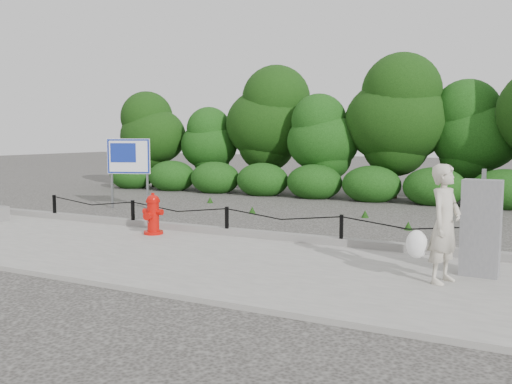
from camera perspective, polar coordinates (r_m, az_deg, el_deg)
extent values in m
plane|color=#2D2B28|center=(11.46, -3.08, -4.93)|extent=(90.00, 90.00, 0.00)
cube|color=gray|center=(9.81, -8.95, -6.63)|extent=(14.00, 4.00, 0.08)
cube|color=slate|center=(11.48, -2.96, -4.16)|extent=(14.00, 0.22, 0.14)
cube|color=black|center=(14.53, -20.45, -1.47)|extent=(0.06, 0.06, 0.60)
cube|color=black|center=(12.82, -12.83, -2.19)|extent=(0.06, 0.06, 0.60)
cube|color=black|center=(11.40, -3.09, -3.06)|extent=(0.06, 0.06, 0.60)
cube|color=black|center=(10.39, 8.97, -4.00)|extent=(0.06, 0.06, 0.60)
cube|color=black|center=(9.93, 22.88, -4.87)|extent=(0.06, 0.06, 0.60)
cylinder|color=black|center=(13.62, -16.91, -0.89)|extent=(2.50, 0.02, 0.02)
cylinder|color=black|center=(12.03, -8.26, -1.57)|extent=(2.50, 0.02, 0.02)
cylinder|color=black|center=(10.80, 2.67, -2.38)|extent=(2.50, 0.02, 0.02)
cylinder|color=black|center=(10.05, 15.80, -3.23)|extent=(2.50, 0.02, 0.02)
cylinder|color=black|center=(23.19, -10.74, 2.92)|extent=(0.18, 0.18, 1.94)
ellipsoid|color=#225413|center=(23.16, -10.80, 6.28)|extent=(2.87, 2.49, 3.11)
cylinder|color=black|center=(22.10, -4.94, 2.43)|extent=(0.18, 0.18, 1.61)
ellipsoid|color=#225413|center=(22.06, -4.97, 5.34)|extent=(2.38, 2.06, 2.57)
cylinder|color=black|center=(21.24, 1.37, 3.31)|extent=(0.18, 0.18, 2.36)
ellipsoid|color=#225413|center=(21.22, 1.38, 7.76)|extent=(3.49, 3.01, 3.77)
cylinder|color=black|center=(19.55, 6.99, 2.18)|extent=(0.18, 0.18, 1.77)
ellipsoid|color=#225413|center=(19.51, 7.04, 5.82)|extent=(2.62, 2.27, 2.83)
cylinder|color=black|center=(19.22, 14.44, 2.91)|extent=(0.18, 0.18, 2.40)
ellipsoid|color=#225413|center=(19.21, 14.58, 7.92)|extent=(3.55, 3.07, 3.84)
cylinder|color=black|center=(19.26, 21.97, 1.99)|extent=(0.18, 0.18, 1.95)
ellipsoid|color=#225413|center=(19.22, 22.13, 6.05)|extent=(2.88, 2.49, 3.11)
cylinder|color=#C10C07|center=(11.75, -10.74, -4.20)|extent=(0.44, 0.44, 0.07)
cylinder|color=#C10C07|center=(11.69, -10.77, -2.54)|extent=(0.27, 0.27, 0.62)
cylinder|color=#C10C07|center=(11.65, -10.80, -0.93)|extent=(0.32, 0.32, 0.06)
ellipsoid|color=#C10C07|center=(11.64, -10.81, -0.76)|extent=(0.28, 0.28, 0.20)
cylinder|color=#C10C07|center=(11.63, -10.82, -0.23)|extent=(0.07, 0.07, 0.06)
cylinder|color=#C10C07|center=(11.77, -11.47, -1.99)|extent=(0.12, 0.13, 0.13)
cylinder|color=#C10C07|center=(11.58, -10.08, -2.09)|extent=(0.12, 0.13, 0.13)
cylinder|color=#C10C07|center=(11.54, -11.28, -2.49)|extent=(0.18, 0.15, 0.17)
cylinder|color=slate|center=(11.60, -11.35, -2.90)|extent=(0.01, 0.06, 0.13)
imported|color=#BEB6A3|center=(8.10, 19.26, -3.18)|extent=(0.57, 0.71, 1.69)
ellipsoid|color=white|center=(8.06, 16.56, -5.29)|extent=(0.30, 0.24, 0.41)
cube|color=gray|center=(8.72, 22.58, -3.52)|extent=(0.56, 0.35, 1.44)
cube|color=slate|center=(8.90, 22.70, -2.85)|extent=(0.06, 0.06, 1.59)
cube|color=slate|center=(16.68, -14.94, 1.89)|extent=(0.08, 0.08, 2.07)
cube|color=slate|center=(16.32, -11.37, 1.89)|extent=(0.08, 0.08, 2.07)
cube|color=white|center=(16.42, -13.26, 3.68)|extent=(1.23, 0.50, 1.04)
cube|color=navy|center=(16.40, -13.29, 3.68)|extent=(1.19, 0.46, 1.00)
cube|color=navy|center=(16.44, -13.82, 4.03)|extent=(0.73, 0.28, 0.57)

